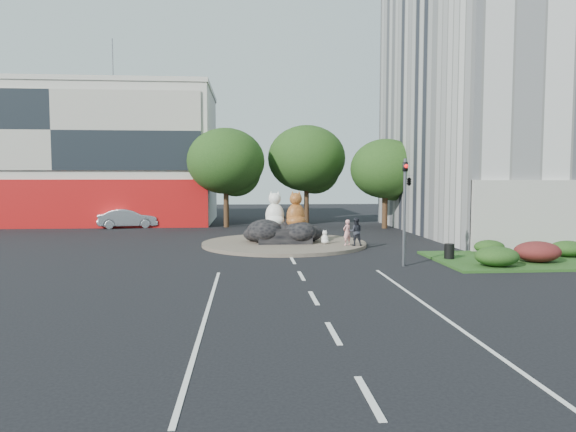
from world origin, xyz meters
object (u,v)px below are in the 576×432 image
(kitten_calico, at_px, (264,235))
(kitten_white, at_px, (325,237))
(litter_bin, at_px, (449,251))
(cat_tabby, at_px, (296,209))
(pedestrian_pink, at_px, (347,232))
(cat_white, at_px, (275,209))
(pedestrian_dark, at_px, (356,232))
(parked_car, at_px, (128,218))

(kitten_calico, xyz_separation_m, kitten_white, (3.61, -0.32, -0.09))
(litter_bin, bearing_deg, cat_tabby, 137.33)
(cat_tabby, height_order, pedestrian_pink, cat_tabby)
(kitten_calico, distance_m, pedestrian_pink, 4.93)
(kitten_calico, distance_m, kitten_white, 3.63)
(pedestrian_pink, bearing_deg, kitten_calico, -44.04)
(cat_white, relative_size, pedestrian_dark, 1.36)
(kitten_calico, bearing_deg, kitten_white, 32.42)
(pedestrian_dark, xyz_separation_m, parked_car, (-16.09, 14.09, -0.23))
(litter_bin, bearing_deg, cat_white, 140.03)
(cat_white, height_order, parked_car, cat_white)
(litter_bin, bearing_deg, pedestrian_dark, 128.95)
(kitten_calico, bearing_deg, cat_tabby, 53.12)
(cat_white, distance_m, cat_tabby, 1.34)
(cat_tabby, xyz_separation_m, litter_bin, (7.03, -6.48, -1.73))
(cat_white, distance_m, kitten_calico, 1.95)
(cat_tabby, xyz_separation_m, kitten_calico, (-1.96, -0.55, -1.51))
(cat_tabby, xyz_separation_m, parked_car, (-12.79, 12.22, -1.43))
(cat_tabby, bearing_deg, kitten_white, -47.76)
(pedestrian_dark, height_order, litter_bin, pedestrian_dark)
(kitten_white, bearing_deg, litter_bin, -66.56)
(kitten_white, distance_m, pedestrian_pink, 1.44)
(cat_white, xyz_separation_m, kitten_white, (2.91, -1.33, -1.59))
(kitten_white, bearing_deg, cat_white, 135.12)
(kitten_calico, xyz_separation_m, parked_car, (-10.83, 12.78, 0.08))
(kitten_calico, xyz_separation_m, litter_bin, (8.99, -5.93, -0.21))
(kitten_white, bearing_deg, pedestrian_pink, -51.56)
(pedestrian_dark, height_order, parked_car, pedestrian_dark)
(cat_tabby, bearing_deg, litter_bin, -62.79)
(pedestrian_pink, bearing_deg, litter_bin, 98.71)
(pedestrian_pink, height_order, litter_bin, pedestrian_pink)
(pedestrian_pink, height_order, pedestrian_dark, pedestrian_dark)
(cat_white, bearing_deg, litter_bin, -35.11)
(pedestrian_pink, xyz_separation_m, parked_car, (-15.64, 13.82, -0.16))
(kitten_calico, height_order, pedestrian_pink, pedestrian_pink)
(cat_tabby, distance_m, parked_car, 17.75)
(cat_white, distance_m, pedestrian_dark, 5.26)
(kitten_calico, bearing_deg, pedestrian_dark, 23.33)
(cat_tabby, relative_size, litter_bin, 3.02)
(pedestrian_dark, distance_m, parked_car, 21.39)
(parked_car, relative_size, litter_bin, 6.47)
(cat_white, distance_m, litter_bin, 10.95)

